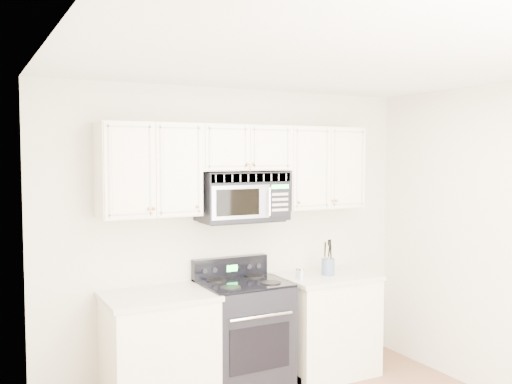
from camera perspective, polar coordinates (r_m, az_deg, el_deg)
room at (r=3.65m, az=9.56°, el=-7.60°), size 3.51×3.51×2.61m
base_cabinet_left at (r=4.77m, az=-9.70°, el=-15.77°), size 0.86×0.65×0.92m
base_cabinet_right at (r=5.45m, az=6.99°, el=-13.25°), size 0.86×0.65×0.92m
range at (r=5.03m, az=-1.31°, el=-13.98°), size 0.71×0.65×1.11m
upper_cabinets at (r=4.94m, az=-1.53°, el=2.79°), size 2.44×0.37×0.75m
microwave at (r=4.92m, az=-1.38°, el=-0.41°), size 0.76×0.43×0.42m
utensil_crock at (r=5.29m, az=7.21°, el=-7.33°), size 0.12×0.12×0.32m
shaker_salt at (r=5.05m, az=4.54°, el=-8.19°), size 0.04×0.04×0.10m
shaker_pepper at (r=5.13m, az=4.22°, el=-8.09°), size 0.04×0.04×0.09m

